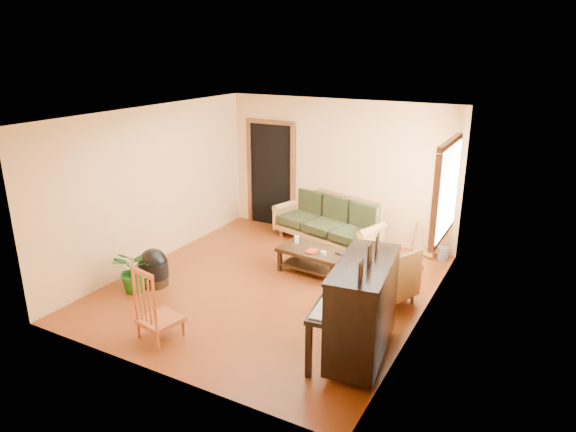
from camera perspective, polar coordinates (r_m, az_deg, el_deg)
The scene contains 16 objects.
floor at distance 7.94m, azimuth -1.83°, elevation -7.76°, with size 5.00×5.00×0.00m, color #5A240B.
doorway at distance 10.29m, azimuth -1.90°, elevation 4.52°, with size 1.08×0.16×2.05m, color black.
window at distance 7.82m, azimuth 17.21°, elevation 2.77°, with size 0.12×1.36×1.46m, color white.
sofa at distance 9.43m, azimuth 4.28°, elevation -0.48°, with size 2.10×0.88×0.90m, color #9F713A.
coffee_table at distance 8.30m, azimuth 2.83°, elevation -5.02°, with size 1.10×0.60×0.40m, color black.
armchair at distance 7.44m, azimuth 10.69°, elevation -6.39°, with size 0.80×0.84×0.84m, color #9F713A.
piano at distance 6.05m, azimuth 8.29°, elevation -10.39°, with size 0.81×1.37×1.21m, color black.
footstool at distance 8.14m, azimuth -14.68°, elevation -6.00°, with size 0.46×0.46×0.43m, color black.
red_chair at distance 6.62m, azimuth -14.16°, elevation -9.27°, with size 0.46×0.50×0.98m, color #93411A.
leaning_frame at distance 9.26m, azimuth 14.99°, elevation -2.54°, with size 0.43×0.10×0.57m, color gold.
ceramic_crock at distance 9.21m, azimuth 16.87°, elevation -3.98°, with size 0.18×0.18×0.23m, color #324698.
potted_plant at distance 7.96m, azimuth -16.61°, elevation -5.82°, with size 0.61×0.52×0.67m, color #1F611B.
book at distance 8.17m, azimuth 2.18°, elevation -3.81°, with size 0.16×0.21×0.02m, color #A01E15.
candle at distance 8.46m, azimuth 0.94°, elevation -2.61°, with size 0.07×0.07×0.13m, color silver.
glass_jar at distance 8.01m, azimuth 3.96°, elevation -4.15°, with size 0.09×0.09×0.06m, color white.
remote at distance 8.05m, azimuth 5.73°, elevation -4.24°, with size 0.17×0.04×0.02m, color black.
Camera 1 is at (3.61, -6.13, 3.51)m, focal length 32.00 mm.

